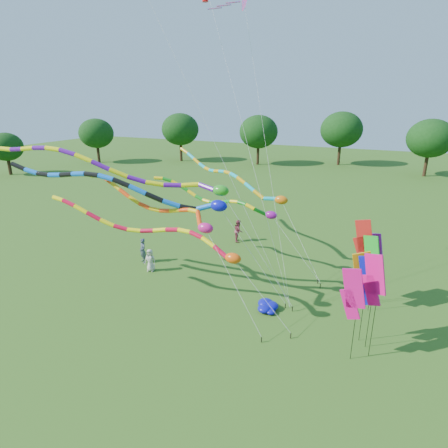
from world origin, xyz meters
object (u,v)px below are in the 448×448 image
at_px(person_a, 150,260).
at_px(person_b, 143,251).
at_px(tube_kite_orange, 158,205).
at_px(person_c, 238,231).
at_px(blue_nylon_heap, 267,308).
at_px(tube_kite_red, 162,234).

distance_m(person_a, person_b, 1.66).
distance_m(tube_kite_orange, person_a, 6.11).
relative_size(tube_kite_orange, person_b, 7.05).
relative_size(person_b, person_c, 0.98).
distance_m(tube_kite_orange, person_c, 11.33).
xyz_separation_m(blue_nylon_heap, person_c, (-5.63, 9.27, 0.71)).
distance_m(tube_kite_orange, person_b, 7.16).
xyz_separation_m(tube_kite_orange, person_c, (0.54, 10.29, -4.72)).
relative_size(tube_kite_orange, person_a, 8.01).
bearing_deg(person_a, tube_kite_orange, -55.12).
bearing_deg(tube_kite_red, tube_kite_orange, 127.80).
height_order(tube_kite_orange, person_a, tube_kite_orange).
relative_size(tube_kite_red, blue_nylon_heap, 9.08).
bearing_deg(person_b, tube_kite_red, -12.05).
xyz_separation_m(tube_kite_red, person_a, (-3.51, 3.51, -3.63)).
distance_m(blue_nylon_heap, person_c, 10.87).
relative_size(person_a, person_c, 0.86).
bearing_deg(person_a, blue_nylon_heap, -21.85).
height_order(tube_kite_red, person_c, tube_kite_red).
xyz_separation_m(tube_kite_orange, person_a, (-2.72, 2.54, -4.85)).
relative_size(blue_nylon_heap, person_a, 0.96).
xyz_separation_m(person_a, person_b, (-1.34, 0.98, 0.11)).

